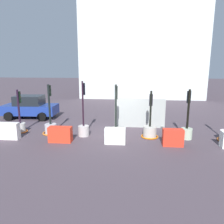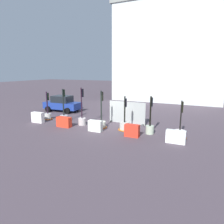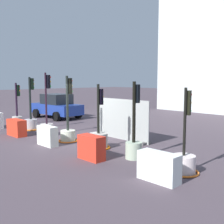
% 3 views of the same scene
% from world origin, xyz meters
% --- Properties ---
extents(ground_plane, '(120.00, 120.00, 0.00)m').
position_xyz_m(ground_plane, '(0.00, 0.00, 0.00)').
color(ground_plane, '#493D46').
extents(traffic_light_0, '(0.79, 0.79, 2.48)m').
position_xyz_m(traffic_light_0, '(-5.66, -0.01, 0.45)').
color(traffic_light_0, beige).
rests_on(traffic_light_0, ground_plane).
extents(traffic_light_1, '(0.95, 0.95, 2.80)m').
position_xyz_m(traffic_light_1, '(-3.78, -0.11, 0.45)').
color(traffic_light_1, '#AFAAB1').
rests_on(traffic_light_1, ground_plane).
extents(traffic_light_2, '(0.59, 0.59, 3.00)m').
position_xyz_m(traffic_light_2, '(-1.82, -0.29, 0.60)').
color(traffic_light_2, '#B7AEAC').
rests_on(traffic_light_2, ground_plane).
extents(traffic_light_3, '(0.84, 0.84, 2.84)m').
position_xyz_m(traffic_light_3, '(-0.05, -0.29, 0.49)').
color(traffic_light_3, beige).
rests_on(traffic_light_3, ground_plane).
extents(traffic_light_4, '(0.92, 0.92, 2.51)m').
position_xyz_m(traffic_light_4, '(1.78, -0.12, 0.40)').
color(traffic_light_4, '#B4B0A6').
rests_on(traffic_light_4, ground_plane).
extents(traffic_light_5, '(0.57, 0.57, 2.62)m').
position_xyz_m(traffic_light_5, '(3.70, -0.18, 0.60)').
color(traffic_light_5, '#A9B9A0').
rests_on(traffic_light_5, ground_plane).
extents(traffic_light_6, '(0.90, 0.90, 2.47)m').
position_xyz_m(traffic_light_6, '(5.70, -0.25, 0.36)').
color(traffic_light_6, silver).
rests_on(traffic_light_6, ground_plane).
extents(construction_barrier_0, '(1.11, 0.41, 0.88)m').
position_xyz_m(construction_barrier_0, '(-5.61, -1.26, 0.44)').
color(construction_barrier_0, white).
rests_on(construction_barrier_0, ground_plane).
extents(construction_barrier_1, '(1.17, 0.50, 0.79)m').
position_xyz_m(construction_barrier_1, '(-2.76, -1.38, 0.39)').
color(construction_barrier_1, red).
rests_on(construction_barrier_1, ground_plane).
extents(construction_barrier_2, '(1.03, 0.40, 0.80)m').
position_xyz_m(construction_barrier_2, '(0.02, -1.35, 0.40)').
color(construction_barrier_2, white).
rests_on(construction_barrier_2, ground_plane).
extents(construction_barrier_3, '(0.98, 0.46, 0.83)m').
position_xyz_m(construction_barrier_3, '(2.80, -1.32, 0.41)').
color(construction_barrier_3, red).
rests_on(construction_barrier_3, ground_plane).
extents(construction_barrier_4, '(1.16, 0.46, 0.78)m').
position_xyz_m(construction_barrier_4, '(5.60, -1.30, 0.39)').
color(construction_barrier_4, white).
rests_on(construction_barrier_4, ground_plane).
extents(car_blue_estate, '(3.97, 2.23, 1.67)m').
position_xyz_m(car_blue_estate, '(-6.76, 3.39, 0.82)').
color(car_blue_estate, navy).
rests_on(car_blue_estate, ground_plane).
extents(building_main_facade, '(15.09, 8.10, 13.56)m').
position_xyz_m(building_main_facade, '(1.62, 17.12, 6.80)').
color(building_main_facade, silver).
rests_on(building_main_facade, ground_plane).
extents(site_fence_panel, '(3.12, 0.50, 1.82)m').
position_xyz_m(site_fence_panel, '(1.25, 1.70, 0.85)').
color(site_fence_panel, '#9DA39F').
rests_on(site_fence_panel, ground_plane).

